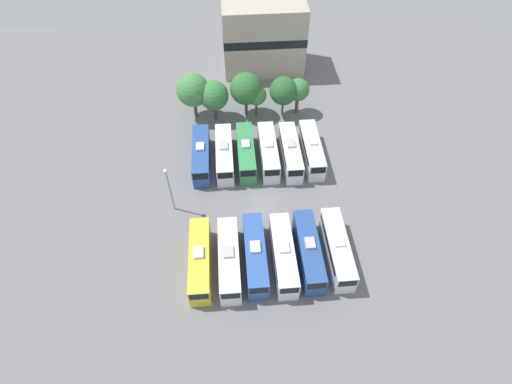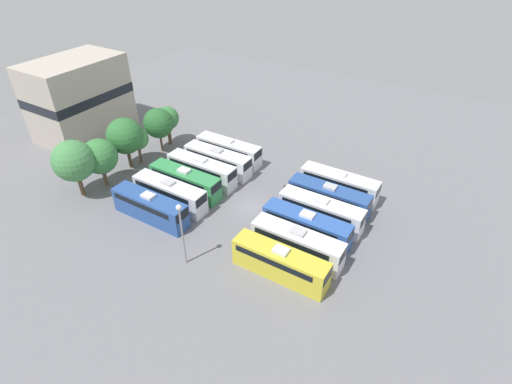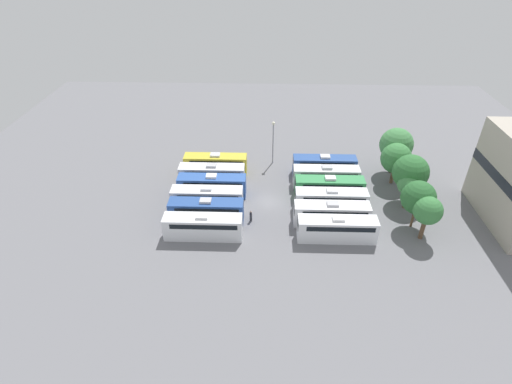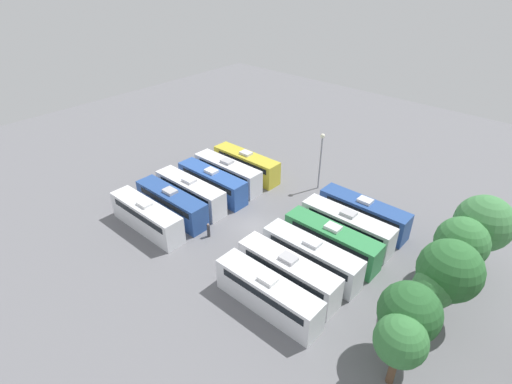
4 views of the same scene
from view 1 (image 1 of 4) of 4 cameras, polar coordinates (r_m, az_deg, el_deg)
name	(u,v)px [view 1 (image 1 of 4)]	position (r m, az deg, el deg)	size (l,w,h in m)	color
ground_plane	(262,206)	(56.49, 0.89, -2.06)	(111.18, 111.18, 0.00)	slate
bus_0	(200,259)	(49.86, -8.00, -9.53)	(2.52, 10.60, 3.68)	gold
bus_1	(229,259)	(49.55, -3.86, -9.51)	(2.52, 10.60, 3.68)	silver
bus_2	(255,254)	(49.79, -0.10, -8.87)	(2.52, 10.60, 3.68)	#2D56A8
bus_3	(283,254)	(49.90, 3.93, -8.85)	(2.52, 10.60, 3.68)	silver
bus_4	(309,250)	(50.51, 7.52, -8.26)	(2.52, 10.60, 3.68)	#284C93
bus_5	(337,248)	(51.27, 11.49, -7.85)	(2.52, 10.60, 3.68)	silver
bus_6	(201,155)	(61.52, -7.83, 5.32)	(2.52, 10.60, 3.68)	#284C93
bus_7	(224,154)	(61.27, -4.54, 5.48)	(2.52, 10.60, 3.68)	silver
bus_8	(246,152)	(61.39, -1.46, 5.75)	(2.52, 10.60, 3.68)	#338C4C
bus_9	(268,151)	(61.48, 1.78, 5.82)	(2.52, 10.60, 3.68)	silver
bus_10	(290,152)	(61.63, 4.94, 5.76)	(2.52, 10.60, 3.68)	white
bus_11	(311,149)	(62.42, 7.93, 6.10)	(2.52, 10.60, 3.68)	silver
worker_person	(299,215)	(54.82, 6.22, -3.29)	(0.36, 0.36, 1.77)	#333338
light_pole	(168,183)	(53.35, -12.40, 1.25)	(0.60, 0.60, 7.96)	gray
tree_0	(193,90)	(68.43, -9.02, 14.19)	(5.50, 5.50, 8.13)	brown
tree_1	(214,96)	(68.04, -6.04, 13.52)	(4.89, 4.89, 7.07)	brown
tree_2	(246,89)	(68.22, -1.46, 14.52)	(5.32, 5.32, 7.88)	brown
tree_3	(256,95)	(68.53, 0.04, 13.65)	(3.42, 3.42, 5.90)	brown
tree_4	(284,91)	(68.36, 3.96, 14.21)	(4.70, 4.70, 7.28)	brown
tree_5	(298,90)	(69.37, 6.04, 14.29)	(3.80, 3.80, 6.54)	brown
depot_building	(263,35)	(80.56, 1.04, 21.46)	(15.13, 9.63, 12.81)	#B2A899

